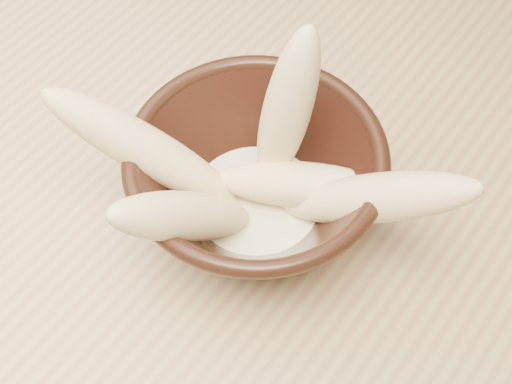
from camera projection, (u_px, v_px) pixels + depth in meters
table at (305, 156)px, 0.68m from camera, size 1.20×0.80×0.75m
bowl at (256, 186)px, 0.50m from camera, size 0.18×0.18×0.10m
milk_puddle at (256, 204)px, 0.52m from camera, size 0.10×0.10×0.01m
banana_upright at (287, 111)px, 0.47m from camera, size 0.05×0.07×0.14m
banana_left at (147, 151)px, 0.48m from camera, size 0.14×0.10×0.13m
banana_right at (373, 198)px, 0.46m from camera, size 0.14×0.07×0.12m
banana_across at (301, 185)px, 0.50m from camera, size 0.13×0.09×0.04m
banana_front at (185, 217)px, 0.45m from camera, size 0.07×0.12×0.12m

